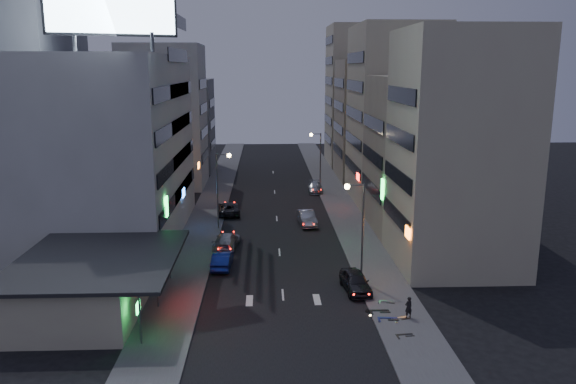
{
  "coord_description": "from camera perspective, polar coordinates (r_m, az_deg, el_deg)",
  "views": [
    {
      "loc": [
        -1.22,
        -35.72,
        16.8
      ],
      "look_at": [
        0.91,
        16.83,
        5.13
      ],
      "focal_mm": 35.0,
      "sensor_mm": 36.0,
      "label": 1
    }
  ],
  "objects": [
    {
      "name": "street_lamp_left",
      "position": [
        59.03,
        -6.83,
        1.26
      ],
      "size": [
        1.6,
        0.44,
        8.02
      ],
      "color": "#595B60",
      "rests_on": "sidewalk_left"
    },
    {
      "name": "scooter_silver_a",
      "position": [
        40.09,
        11.97,
        -11.49
      ],
      "size": [
        1.14,
        1.92,
        1.11
      ],
      "primitive_type": null,
      "rotation": [
        0.0,
        0.0,
        1.88
      ],
      "color": "#B8BDC1",
      "rests_on": "sidewalk_right"
    },
    {
      "name": "street_lamp_right_far",
      "position": [
        76.91,
        3.02,
        3.95
      ],
      "size": [
        1.6,
        0.44,
        8.02
      ],
      "color": "#595B60",
      "rests_on": "sidewalk_right"
    },
    {
      "name": "grey_tower",
      "position": [
        63.74,
        -25.75,
        11.49
      ],
      "size": [
        10.0,
        14.0,
        34.0
      ],
      "primitive_type": "cube",
      "color": "gray",
      "rests_on": "ground"
    },
    {
      "name": "scooter_black_b",
      "position": [
        40.78,
        10.22,
        -10.89
      ],
      "size": [
        0.68,
        2.03,
        1.24
      ],
      "primitive_type": null,
      "rotation": [
        0.0,
        0.0,
        1.57
      ],
      "color": "black",
      "rests_on": "sidewalk_right"
    },
    {
      "name": "street_lamp_right_near",
      "position": [
        43.85,
        7.12,
        -2.7
      ],
      "size": [
        1.6,
        0.44,
        8.02
      ],
      "color": "#595B60",
      "rests_on": "sidewalk_right"
    },
    {
      "name": "far_left_a",
      "position": [
        82.26,
        -12.42,
        7.49
      ],
      "size": [
        11.0,
        10.0,
        20.0
      ],
      "primitive_type": "cube",
      "color": "beige",
      "rests_on": "ground"
    },
    {
      "name": "scooter_black_a",
      "position": [
        37.81,
        12.54,
        -13.11
      ],
      "size": [
        0.74,
        1.74,
        1.03
      ],
      "primitive_type": null,
      "rotation": [
        0.0,
        0.0,
        1.68
      ],
      "color": "black",
      "rests_on": "sidewalk_right"
    },
    {
      "name": "far_right_a",
      "position": [
        87.69,
        8.75,
        7.27
      ],
      "size": [
        11.0,
        12.0,
        18.0
      ],
      "primitive_type": "cube",
      "color": "tan",
      "rests_on": "ground"
    },
    {
      "name": "road_car_blue",
      "position": [
        48.74,
        -6.69,
        -6.84
      ],
      "size": [
        1.72,
        4.42,
        1.44
      ],
      "primitive_type": "imported",
      "rotation": [
        0.0,
        0.0,
        3.1
      ],
      "color": "navy",
      "rests_on": "ground"
    },
    {
      "name": "road_car_silver",
      "position": [
        53.78,
        -6.27,
        -4.94
      ],
      "size": [
        2.63,
        5.31,
        1.48
      ],
      "primitive_type": "imported",
      "rotation": [
        0.0,
        0.0,
        3.03
      ],
      "color": "#A7A9AF",
      "rests_on": "ground"
    },
    {
      "name": "parked_car_right_near",
      "position": [
        43.87,
        6.87,
        -9.01
      ],
      "size": [
        2.26,
        4.69,
        1.54
      ],
      "primitive_type": "imported",
      "rotation": [
        0.0,
        0.0,
        0.1
      ],
      "color": "#26262B",
      "rests_on": "ground"
    },
    {
      "name": "food_court",
      "position": [
        42.47,
        -19.77,
        -8.68
      ],
      "size": [
        11.0,
        13.0,
        3.88
      ],
      "color": "#B9B391",
      "rests_on": "ground"
    },
    {
      "name": "scooter_silver_b",
      "position": [
        42.22,
        10.84,
        -10.24
      ],
      "size": [
        1.02,
        1.76,
        1.02
      ],
      "primitive_type": null,
      "rotation": [
        0.0,
        0.0,
        1.28
      ],
      "color": "silver",
      "rests_on": "sidewalk_right"
    },
    {
      "name": "billboard",
      "position": [
        47.44,
        -17.55,
        17.84
      ],
      "size": [
        9.52,
        3.75,
        6.2
      ],
      "rotation": [
        0.0,
        0.0,
        0.35
      ],
      "color": "#595B60",
      "rests_on": "white_building"
    },
    {
      "name": "sidewalk_right",
      "position": [
        68.45,
        5.49,
        -1.7
      ],
      "size": [
        4.0,
        120.0,
        0.12
      ],
      "primitive_type": "cube",
      "color": "#4C4C4F",
      "rests_on": "ground"
    },
    {
      "name": "parked_car_right_mid",
      "position": [
        61.2,
        1.92,
        -2.67
      ],
      "size": [
        2.14,
        4.87,
        1.56
      ],
      "primitive_type": "imported",
      "rotation": [
        0.0,
        0.0,
        0.11
      ],
      "color": "#A7A9B0",
      "rests_on": "ground"
    },
    {
      "name": "person",
      "position": [
        39.77,
        12.14,
        -11.38
      ],
      "size": [
        0.65,
        0.53,
        1.52
      ],
      "primitive_type": "imported",
      "rotation": [
        0.0,
        0.0,
        3.49
      ],
      "color": "black",
      "rests_on": "sidewalk_right"
    },
    {
      "name": "ground",
      "position": [
        39.5,
        -0.34,
        -12.66
      ],
      "size": [
        180.0,
        180.0,
        0.0
      ],
      "primitive_type": "plane",
      "color": "black",
      "rests_on": "ground"
    },
    {
      "name": "far_left_b",
      "position": [
        95.34,
        -11.31,
        6.68
      ],
      "size": [
        12.0,
        10.0,
        15.0
      ],
      "primitive_type": "cube",
      "color": "gray",
      "rests_on": "ground"
    },
    {
      "name": "parked_car_left",
      "position": [
        65.94,
        -6.06,
        -1.67
      ],
      "size": [
        2.96,
        5.41,
        1.44
      ],
      "primitive_type": "imported",
      "rotation": [
        0.0,
        0.0,
        3.26
      ],
      "color": "#25252A",
      "rests_on": "ground"
    },
    {
      "name": "parked_car_right_far",
      "position": [
        77.36,
        2.79,
        0.47
      ],
      "size": [
        2.07,
        4.73,
        1.35
      ],
      "primitive_type": "imported",
      "rotation": [
        0.0,
        0.0,
        -0.04
      ],
      "color": "#A2A6AA",
      "rests_on": "ground"
    },
    {
      "name": "shophouse_near",
      "position": [
        49.46,
        16.89,
        4.07
      ],
      "size": [
        10.0,
        11.0,
        20.0
      ],
      "primitive_type": "cube",
      "color": "#B9B391",
      "rests_on": "ground"
    },
    {
      "name": "sidewalk_left",
      "position": [
        68.16,
        -7.96,
        -1.83
      ],
      "size": [
        4.0,
        120.0,
        0.12
      ],
      "primitive_type": "cube",
      "color": "#4C4C4F",
      "rests_on": "ground"
    },
    {
      "name": "far_right_b",
      "position": [
        101.31,
        7.57,
        9.69
      ],
      "size": [
        12.0,
        12.0,
        24.0
      ],
      "primitive_type": "cube",
      "color": "#B9B391",
      "rests_on": "ground"
    },
    {
      "name": "shophouse_far",
      "position": [
        72.79,
        10.66,
        7.73
      ],
      "size": [
        10.0,
        14.0,
        22.0
      ],
      "primitive_type": "cube",
      "color": "#B9B391",
      "rests_on": "ground"
    },
    {
      "name": "scooter_blue",
      "position": [
        39.71,
        11.1,
        -11.6
      ],
      "size": [
        0.86,
        2.08,
        1.24
      ],
      "primitive_type": null,
      "rotation": [
        0.0,
        0.0,
        1.48
      ],
      "color": "navy",
      "rests_on": "sidewalk_right"
    },
    {
      "name": "shophouse_mid",
      "position": [
        60.74,
        13.71,
        3.83
      ],
      "size": [
        11.0,
        12.0,
        16.0
      ],
      "primitive_type": "cube",
      "color": "tan",
      "rests_on": "ground"
    },
    {
      "name": "white_building",
      "position": [
        58.44,
        -18.02,
        4.23
      ],
      "size": [
        14.0,
        24.0,
        18.0
      ],
      "primitive_type": "cube",
      "color": "beige",
      "rests_on": "ground"
    }
  ]
}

